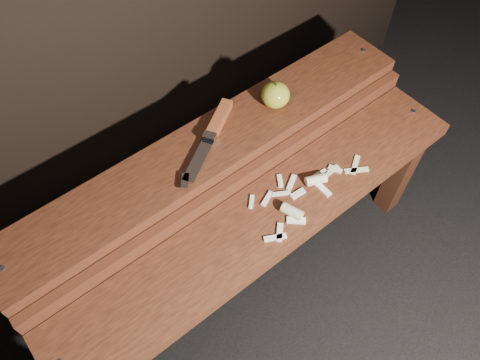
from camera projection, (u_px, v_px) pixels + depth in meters
ground at (251, 270)px, 1.53m from camera, size 60.00×60.00×0.00m
bench_front_tier at (269, 231)px, 1.21m from camera, size 1.20×0.20×0.42m
bench_rear_tier at (216, 163)px, 1.26m from camera, size 1.20×0.21×0.50m
apple at (275, 95)px, 1.24m from camera, size 0.08×0.08×0.08m
knife at (214, 129)px, 1.20m from camera, size 0.27×0.17×0.03m
apple_scraps at (304, 194)px, 1.19m from camera, size 0.37×0.16×0.03m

